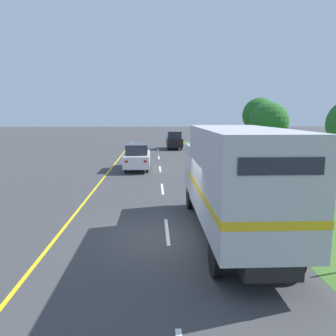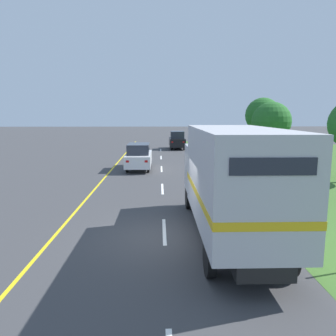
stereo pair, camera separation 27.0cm
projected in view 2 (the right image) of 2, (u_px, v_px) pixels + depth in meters
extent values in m
plane|color=#3D3D3F|center=(165.00, 237.00, 10.92)|extent=(200.00, 200.00, 0.00)
cube|color=yellow|center=(108.00, 174.00, 22.50)|extent=(0.12, 54.46, 0.01)
cube|color=white|center=(164.00, 231.00, 11.46)|extent=(0.12, 2.60, 0.01)
cube|color=white|center=(162.00, 189.00, 17.97)|extent=(0.12, 2.60, 0.01)
cube|color=white|center=(162.00, 169.00, 24.48)|extent=(0.12, 2.60, 0.01)
cube|color=white|center=(161.00, 157.00, 30.99)|extent=(0.12, 2.60, 0.01)
cube|color=white|center=(161.00, 150.00, 37.50)|extent=(0.12, 2.60, 0.01)
cylinder|color=black|center=(188.00, 197.00, 14.18)|extent=(0.22, 1.00, 1.00)
cylinder|color=black|center=(235.00, 197.00, 14.24)|extent=(0.22, 1.00, 1.00)
cylinder|color=black|center=(210.00, 257.00, 8.20)|extent=(0.22, 1.00, 1.00)
cylinder|color=black|center=(289.00, 256.00, 8.26)|extent=(0.22, 1.00, 1.00)
cube|color=black|center=(228.00, 217.00, 10.86)|extent=(1.29, 8.09, 0.36)
cube|color=#B7B7BC|center=(237.00, 176.00, 9.57)|extent=(2.35, 5.99, 2.78)
cube|color=gold|center=(236.00, 192.00, 9.65)|extent=(2.37, 6.01, 0.20)
cube|color=#232833|center=(273.00, 167.00, 6.48)|extent=(1.76, 0.03, 0.36)
cube|color=#B7B7BC|center=(214.00, 168.00, 13.63)|extent=(2.25, 2.10, 1.90)
cube|color=#283342|center=(210.00, 159.00, 14.64)|extent=(2.00, 0.03, 0.85)
cylinder|color=black|center=(131.00, 162.00, 25.78)|extent=(0.16, 0.66, 0.66)
cylinder|color=black|center=(149.00, 162.00, 25.82)|extent=(0.16, 0.66, 0.66)
cylinder|color=black|center=(127.00, 168.00, 22.97)|extent=(0.16, 0.66, 0.66)
cylinder|color=black|center=(148.00, 168.00, 23.01)|extent=(0.16, 0.66, 0.66)
cube|color=white|center=(139.00, 159.00, 24.32)|extent=(1.80, 4.60, 0.85)
cube|color=#282D38|center=(139.00, 149.00, 24.01)|extent=(1.55, 2.53, 0.73)
cube|color=red|center=(127.00, 161.00, 22.01)|extent=(0.20, 0.03, 0.14)
cube|color=red|center=(146.00, 161.00, 22.04)|extent=(0.20, 0.03, 0.14)
cylinder|color=black|center=(170.00, 145.00, 39.86)|extent=(0.16, 0.66, 0.66)
cylinder|color=black|center=(182.00, 145.00, 39.90)|extent=(0.16, 0.66, 0.66)
cylinder|color=black|center=(171.00, 147.00, 37.40)|extent=(0.16, 0.66, 0.66)
cylinder|color=black|center=(184.00, 147.00, 37.44)|extent=(0.16, 0.66, 0.66)
cube|color=black|center=(177.00, 142.00, 38.57)|extent=(1.80, 4.02, 0.96)
cube|color=#282D38|center=(177.00, 135.00, 38.27)|extent=(1.55, 2.21, 0.81)
cube|color=red|center=(172.00, 142.00, 36.53)|extent=(0.20, 0.03, 0.14)
cube|color=red|center=(184.00, 142.00, 36.57)|extent=(0.20, 0.03, 0.14)
cylinder|color=#9E9EA3|center=(279.00, 172.00, 16.20)|extent=(0.09, 0.09, 2.47)
cylinder|color=#9E9EA3|center=(311.00, 172.00, 16.24)|extent=(0.09, 0.09, 2.47)
cube|color=navy|center=(296.00, 158.00, 16.11)|extent=(2.28, 0.06, 1.13)
cube|color=navy|center=(313.00, 143.00, 16.01)|extent=(0.73, 0.06, 0.32)
cube|color=silver|center=(296.00, 158.00, 16.08)|extent=(1.78, 0.02, 0.20)
cylinder|color=#4C3823|center=(270.00, 149.00, 28.70)|extent=(0.33, 0.33, 2.07)
sphere|color=#236023|center=(271.00, 122.00, 28.31)|extent=(3.39, 3.39, 3.39)
cylinder|color=#4C3823|center=(262.00, 141.00, 34.30)|extent=(0.43, 0.43, 2.52)
sphere|color=#236023|center=(263.00, 115.00, 33.87)|extent=(3.60, 3.60, 3.60)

